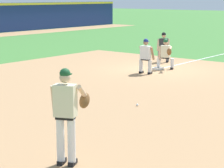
# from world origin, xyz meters

# --- Properties ---
(ground_plane) EXTENTS (160.00, 160.00, 0.00)m
(ground_plane) POSITION_xyz_m (0.00, 0.00, 0.00)
(ground_plane) COLOR #3D7533
(infield_dirt_patch) EXTENTS (18.00, 18.00, 0.01)m
(infield_dirt_patch) POSITION_xyz_m (-5.23, -2.35, 0.00)
(infield_dirt_patch) COLOR #A87F56
(infield_dirt_patch) RESTS_ON ground
(foul_line_stripe) EXTENTS (10.10, 0.10, 0.00)m
(foul_line_stripe) POSITION_xyz_m (5.05, 0.00, 0.01)
(foul_line_stripe) COLOR white
(foul_line_stripe) RESTS_ON ground
(first_base_bag) EXTENTS (0.38, 0.38, 0.09)m
(first_base_bag) POSITION_xyz_m (0.00, 0.00, 0.04)
(first_base_bag) COLOR white
(first_base_bag) RESTS_ON ground
(baseball) EXTENTS (0.07, 0.07, 0.07)m
(baseball) POSITION_xyz_m (-5.90, -3.10, 0.04)
(baseball) COLOR white
(baseball) RESTS_ON ground
(pitcher) EXTENTS (0.82, 0.59, 1.86)m
(pitcher) POSITION_xyz_m (-10.41, -4.70, 1.06)
(pitcher) COLOR black
(pitcher) RESTS_ON ground
(first_baseman) EXTENTS (0.84, 0.97, 1.34)m
(first_baseman) POSITION_xyz_m (0.25, -0.23, 0.73)
(first_baseman) COLOR black
(first_baseman) RESTS_ON ground
(baserunner) EXTENTS (0.50, 0.63, 1.46)m
(baserunner) POSITION_xyz_m (-1.24, -0.19, 0.79)
(baserunner) COLOR black
(baserunner) RESTS_ON ground
(umpire) EXTENTS (0.60, 0.67, 1.46)m
(umpire) POSITION_xyz_m (2.00, 0.98, 0.79)
(umpire) COLOR black
(umpire) RESTS_ON ground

